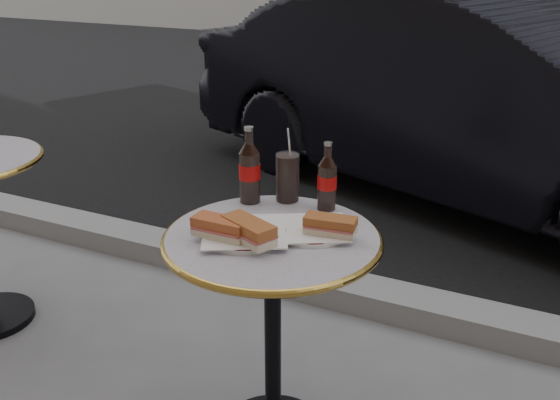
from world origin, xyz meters
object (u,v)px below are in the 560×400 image
at_px(cola_bottle_left, 250,165).
at_px(cola_glass, 287,177).
at_px(cola_bottle_right, 327,176).
at_px(plate_left, 245,234).
at_px(parked_car, 482,96).
at_px(plate_right, 312,230).
at_px(bistro_table, 273,344).

xyz_separation_m(cola_bottle_left, cola_glass, (0.10, 0.06, -0.04)).
xyz_separation_m(cola_bottle_right, cola_glass, (-0.14, 0.01, -0.03)).
xyz_separation_m(plate_left, parked_car, (0.25, 2.51, -0.10)).
bearing_deg(plate_left, parked_car, 84.25).
height_order(plate_left, plate_right, plate_left).
height_order(cola_bottle_left, cola_glass, cola_bottle_left).
bearing_deg(parked_car, cola_bottle_left, -168.64).
bearing_deg(plate_right, cola_glass, 131.16).
relative_size(bistro_table, parked_car, 0.19).
relative_size(plate_right, parked_car, 0.05).
bearing_deg(bistro_table, cola_bottle_left, 132.11).
relative_size(plate_left, plate_right, 1.14).
relative_size(plate_left, cola_glass, 1.56).
distance_m(plate_right, cola_glass, 0.26).
distance_m(cola_bottle_left, cola_bottle_right, 0.25).
bearing_deg(bistro_table, parked_car, 85.66).
bearing_deg(cola_bottle_right, plate_left, -114.98).
bearing_deg(cola_bottle_left, cola_glass, 31.50).
relative_size(plate_right, cola_glass, 1.37).
distance_m(plate_left, cola_glass, 0.30).
height_order(plate_right, cola_glass, cola_glass).
xyz_separation_m(cola_bottle_left, cola_bottle_right, (0.24, 0.05, -0.02)).
bearing_deg(cola_bottle_right, cola_bottle_left, -168.37).
xyz_separation_m(bistro_table, cola_bottle_right, (0.07, 0.24, 0.47)).
height_order(bistro_table, plate_right, plate_right).
xyz_separation_m(cola_glass, parked_car, (0.26, 2.22, -0.17)).
height_order(cola_bottle_right, cola_glass, cola_bottle_right).
distance_m(cola_bottle_right, cola_glass, 0.14).
xyz_separation_m(plate_right, cola_bottle_left, (-0.27, 0.13, 0.12)).
xyz_separation_m(bistro_table, plate_right, (0.09, 0.06, 0.37)).
distance_m(cola_bottle_right, parked_car, 2.24).
distance_m(cola_bottle_left, cola_glass, 0.13).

